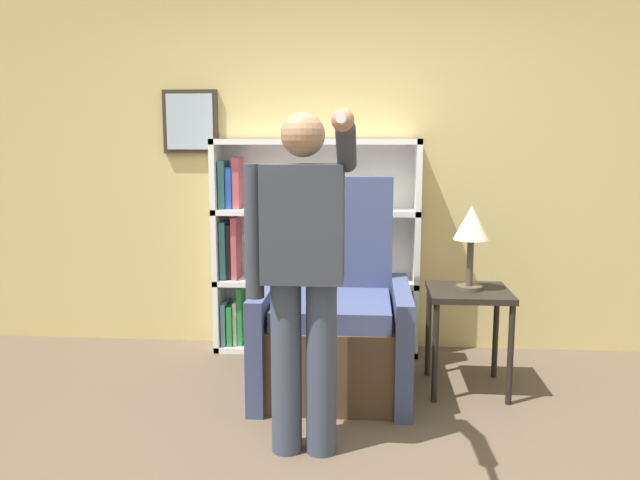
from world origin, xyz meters
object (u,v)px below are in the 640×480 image
Objects in this scene: bookcase at (302,248)px; armchair at (334,325)px; person_standing at (303,266)px; side_table at (468,306)px; table_lamp at (471,228)px.

bookcase reaches higher than armchair.
person_standing reaches higher than bookcase.
bookcase is at bearing 148.15° from side_table.
bookcase is 0.85m from armchair.
person_standing is at bearing -136.37° from table_lamp.
armchair is 0.79× the size of person_standing.
table_lamp is at bearing 33.69° from side_table.
bookcase reaches higher than side_table.
bookcase is 1.59m from person_standing.
side_table is (0.83, 0.03, 0.13)m from armchair.
side_table is 1.23× the size of table_lamp.
armchair reaches higher than side_table.
person_standing is at bearing -83.59° from bookcase.
table_lamp reaches higher than side_table.
person_standing is 3.22× the size of table_lamp.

